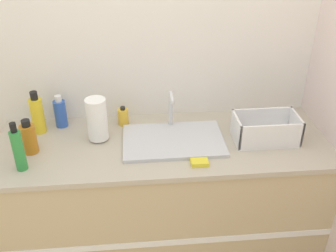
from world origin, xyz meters
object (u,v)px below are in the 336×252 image
(bottle_amber, at_px, (29,138))
(sink, at_px, (173,139))
(bottle_blue, at_px, (60,113))
(soap_dispenser, at_px, (123,117))
(paper_towel_roll, at_px, (97,120))
(dish_rack, at_px, (265,131))
(bottle_yellow, at_px, (37,115))
(bottle_green, at_px, (18,149))

(bottle_amber, bearing_deg, sink, 2.14)
(bottle_blue, distance_m, soap_dispenser, 0.37)
(bottle_amber, relative_size, soap_dispenser, 1.66)
(sink, bearing_deg, paper_towel_roll, 171.37)
(bottle_blue, bearing_deg, sink, -20.05)
(dish_rack, xyz_separation_m, bottle_blue, (-1.17, 0.27, 0.03))
(sink, height_order, bottle_blue, sink)
(bottle_amber, height_order, bottle_yellow, bottle_yellow)
(paper_towel_roll, xyz_separation_m, bottle_amber, (-0.36, -0.09, -0.04))
(dish_rack, xyz_separation_m, bottle_amber, (-1.30, 0.00, 0.03))
(bottle_blue, bearing_deg, dish_rack, -13.02)
(paper_towel_roll, xyz_separation_m, bottle_yellow, (-0.35, 0.12, -0.01))
(bottle_amber, distance_m, bottle_yellow, 0.21)
(bottle_blue, bearing_deg, bottle_yellow, -153.74)
(paper_towel_roll, xyz_separation_m, soap_dispenser, (0.14, 0.16, -0.08))
(soap_dispenser, bearing_deg, bottle_green, -141.83)
(bottle_blue, distance_m, bottle_amber, 0.30)
(sink, distance_m, bottle_green, 0.82)
(paper_towel_roll, bearing_deg, sink, -8.63)
(soap_dispenser, bearing_deg, dish_rack, -17.54)
(bottle_green, bearing_deg, sink, 12.97)
(dish_rack, distance_m, bottle_yellow, 1.31)
(paper_towel_roll, distance_m, bottle_amber, 0.37)
(paper_towel_roll, relative_size, bottle_amber, 1.29)
(bottle_green, xyz_separation_m, soap_dispenser, (0.51, 0.40, -0.07))
(bottle_green, bearing_deg, bottle_yellow, 86.17)
(bottle_amber, relative_size, bottle_yellow, 0.76)
(bottle_green, height_order, bottle_amber, bottle_green)
(sink, bearing_deg, dish_rack, -3.62)
(paper_towel_roll, distance_m, soap_dispenser, 0.22)
(dish_rack, relative_size, bottle_yellow, 1.37)
(paper_towel_roll, height_order, bottle_green, bottle_green)
(dish_rack, bearing_deg, sink, 176.38)
(bottle_green, bearing_deg, bottle_amber, 84.79)
(sink, xyz_separation_m, bottle_green, (-0.79, -0.18, 0.10))
(dish_rack, relative_size, bottle_blue, 1.77)
(sink, xyz_separation_m, bottle_yellow, (-0.77, 0.18, 0.10))
(dish_rack, distance_m, bottle_green, 1.32)
(bottle_yellow, distance_m, soap_dispenser, 0.49)
(dish_rack, bearing_deg, paper_towel_roll, 174.13)
(bottle_blue, height_order, bottle_amber, bottle_blue)
(bottle_blue, relative_size, bottle_yellow, 0.77)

